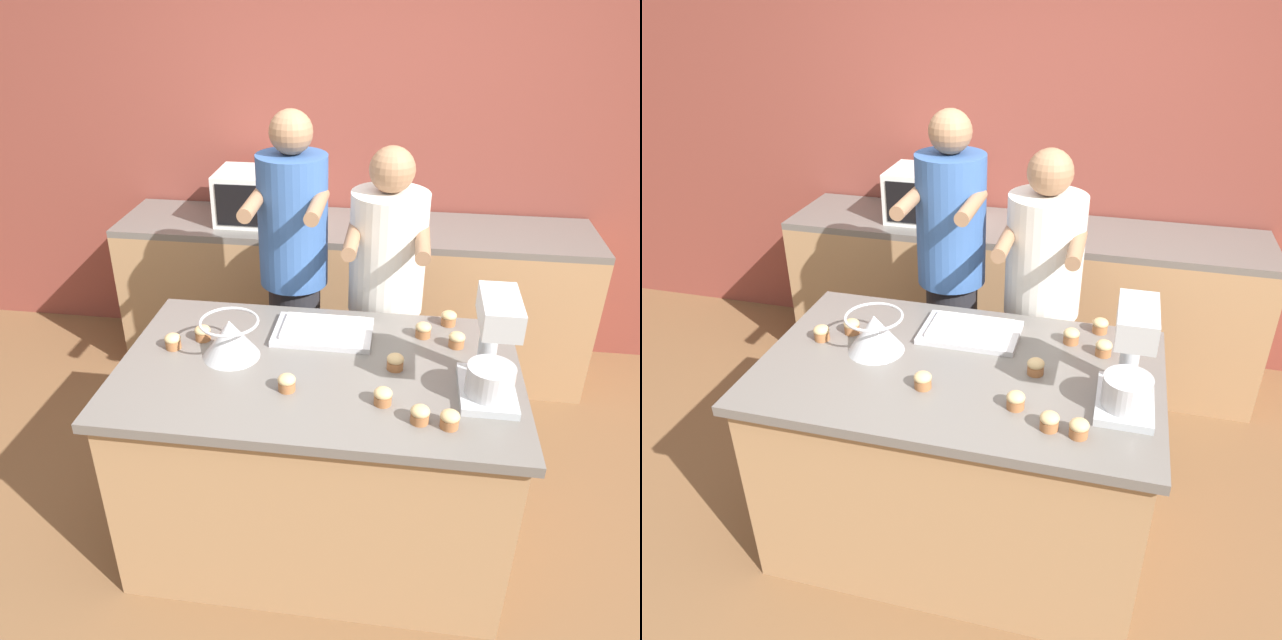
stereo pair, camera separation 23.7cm
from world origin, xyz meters
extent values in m
plane|color=brown|center=(0.00, 0.00, 0.00)|extent=(16.00, 16.00, 0.00)
cube|color=brown|center=(0.00, 1.81, 1.35)|extent=(10.00, 0.06, 2.70)
cube|color=#A87F56|center=(0.00, 0.00, 0.43)|extent=(1.50, 0.89, 0.86)
cube|color=#66605B|center=(0.00, 0.00, 0.88)|extent=(1.56, 0.94, 0.04)
cube|color=#A87F56|center=(0.00, 1.46, 0.45)|extent=(2.80, 0.60, 0.90)
cube|color=#66605B|center=(0.00, 1.46, 0.92)|extent=(2.80, 0.60, 0.04)
cylinder|color=#232328|center=(-0.21, 0.67, 0.47)|extent=(0.25, 0.25, 0.93)
cylinder|color=#335693|center=(-0.21, 0.67, 1.24)|extent=(0.32, 0.32, 0.61)
sphere|color=#936B4C|center=(-0.21, 0.67, 1.64)|extent=(0.19, 0.19, 0.19)
cylinder|color=#936B4C|center=(-0.35, 0.50, 1.37)|extent=(0.06, 0.34, 0.06)
cylinder|color=#936B4C|center=(-0.08, 0.50, 1.37)|extent=(0.06, 0.34, 0.06)
cylinder|color=brown|center=(0.23, 0.67, 0.41)|extent=(0.28, 0.28, 0.83)
cylinder|color=silver|center=(0.23, 0.67, 1.11)|extent=(0.35, 0.35, 0.57)
sphere|color=#936B4C|center=(0.23, 0.67, 1.50)|extent=(0.20, 0.20, 0.20)
cylinder|color=#936B4C|center=(0.08, 0.50, 1.23)|extent=(0.06, 0.34, 0.06)
cylinder|color=#936B4C|center=(0.38, 0.50, 1.23)|extent=(0.06, 0.34, 0.06)
cube|color=#B2B7BC|center=(0.63, -0.09, 0.91)|extent=(0.20, 0.30, 0.03)
cylinder|color=#B2B7BC|center=(0.63, 0.02, 1.06)|extent=(0.07, 0.07, 0.27)
cube|color=#B2B7BC|center=(0.63, -0.11, 1.25)|extent=(0.13, 0.26, 0.10)
cylinder|color=#BCBCC1|center=(0.63, -0.13, 0.98)|extent=(0.17, 0.17, 0.11)
cone|color=#BCBCC1|center=(-0.35, 0.03, 0.98)|extent=(0.23, 0.23, 0.16)
torus|color=#BCBCC1|center=(-0.35, 0.03, 1.05)|extent=(0.24, 0.24, 0.01)
cube|color=#BCBCC1|center=(-0.01, 0.24, 0.91)|extent=(0.41, 0.27, 0.02)
cube|color=white|center=(-0.01, 0.24, 0.93)|extent=(0.34, 0.21, 0.02)
cube|color=silver|center=(-0.58, 1.46, 1.09)|extent=(0.44, 0.36, 0.30)
cube|color=black|center=(-0.62, 1.28, 1.09)|extent=(0.30, 0.01, 0.24)
cube|color=#2D2D2D|center=(-0.42, 1.28, 1.09)|extent=(0.09, 0.01, 0.24)
cylinder|color=#9E6038|center=(0.40, 0.29, 0.92)|extent=(0.06, 0.06, 0.04)
ellipsoid|color=tan|center=(0.40, 0.29, 0.94)|extent=(0.07, 0.07, 0.04)
cylinder|color=#9E6038|center=(0.26, -0.21, 0.92)|extent=(0.06, 0.06, 0.04)
ellipsoid|color=tan|center=(0.26, -0.21, 0.94)|extent=(0.07, 0.07, 0.04)
cylinder|color=#9E6038|center=(-0.60, 0.05, 0.92)|extent=(0.06, 0.06, 0.04)
ellipsoid|color=tan|center=(-0.60, 0.05, 0.94)|extent=(0.07, 0.07, 0.04)
cylinder|color=#9E6038|center=(0.39, -0.29, 0.92)|extent=(0.06, 0.06, 0.04)
ellipsoid|color=tan|center=(0.39, -0.29, 0.94)|extent=(0.07, 0.07, 0.04)
cylinder|color=#9E6038|center=(0.51, 0.40, 0.92)|extent=(0.06, 0.06, 0.04)
ellipsoid|color=tan|center=(0.51, 0.40, 0.94)|extent=(0.07, 0.07, 0.04)
cylinder|color=#9E6038|center=(0.54, 0.22, 0.92)|extent=(0.06, 0.06, 0.04)
ellipsoid|color=tan|center=(0.54, 0.22, 0.94)|extent=(0.07, 0.07, 0.04)
cylinder|color=#9E6038|center=(-0.09, -0.17, 0.92)|extent=(0.06, 0.06, 0.04)
ellipsoid|color=tan|center=(-0.09, -0.17, 0.94)|extent=(0.07, 0.07, 0.04)
cylinder|color=#9E6038|center=(0.30, 0.02, 0.92)|extent=(0.06, 0.06, 0.04)
ellipsoid|color=tan|center=(0.30, 0.02, 0.94)|extent=(0.07, 0.07, 0.04)
cylinder|color=#9E6038|center=(-0.50, 0.13, 0.92)|extent=(0.06, 0.06, 0.04)
ellipsoid|color=tan|center=(-0.50, 0.13, 0.94)|extent=(0.07, 0.07, 0.04)
cylinder|color=#9E6038|center=(0.49, -0.31, 0.92)|extent=(0.06, 0.06, 0.04)
ellipsoid|color=tan|center=(0.49, -0.31, 0.94)|extent=(0.07, 0.07, 0.04)
camera|label=1|loc=(0.29, -2.01, 2.24)|focal=35.00mm
camera|label=2|loc=(0.52, -1.96, 2.24)|focal=35.00mm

